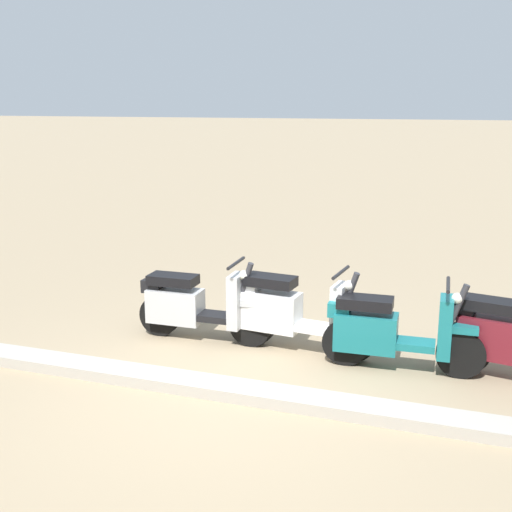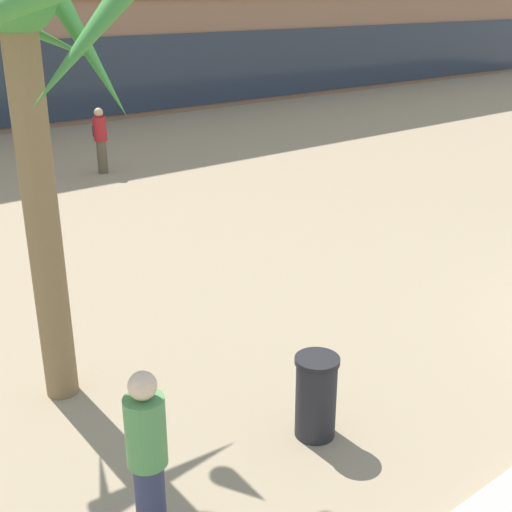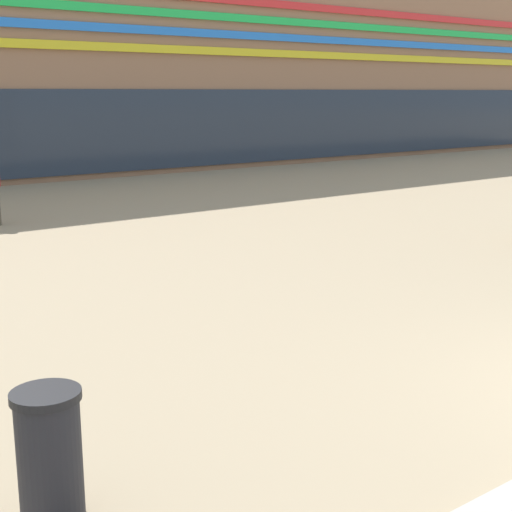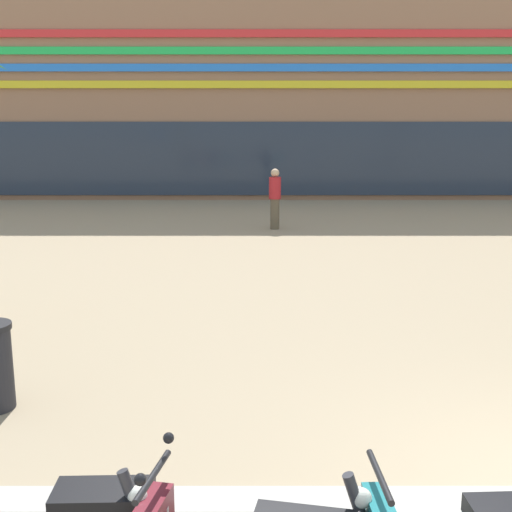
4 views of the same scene
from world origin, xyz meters
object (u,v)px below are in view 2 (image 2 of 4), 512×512
Objects in this scene: pedestrian_by_palm_tree at (100,139)px; litter_bin at (316,396)px; palm_tree_by_mall_entrance at (28,87)px; pedestrian_strolling_near_curb at (148,458)px.

litter_bin is at bearing -105.86° from pedestrian_by_palm_tree.
litter_bin is at bearing -54.22° from palm_tree_by_mall_entrance.
pedestrian_strolling_near_curb is 13.35m from pedestrian_by_palm_tree.
pedestrian_strolling_near_curb is at bearing -97.97° from palm_tree_by_mall_entrance.
pedestrian_strolling_near_curb is at bearing -172.49° from litter_bin.
palm_tree_by_mall_entrance reaches higher than litter_bin.
pedestrian_by_palm_tree is at bearing 74.14° from litter_bin.
pedestrian_by_palm_tree is (5.56, 12.14, -0.00)m from pedestrian_strolling_near_curb.
palm_tree_by_mall_entrance is 11.01m from pedestrian_by_palm_tree.
palm_tree_by_mall_entrance is at bearing 125.78° from litter_bin.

